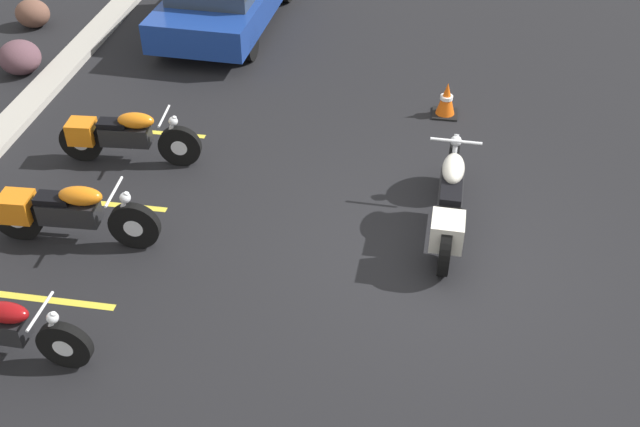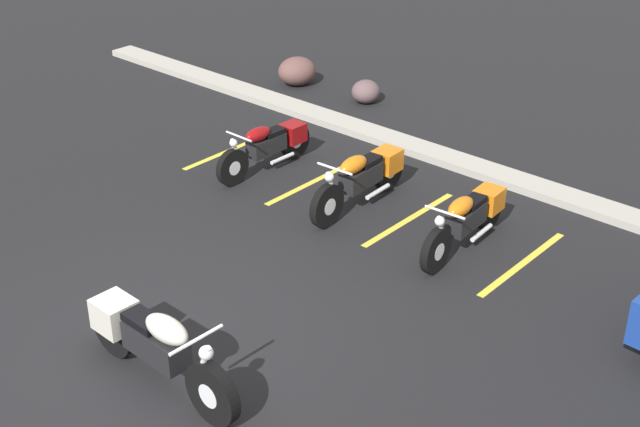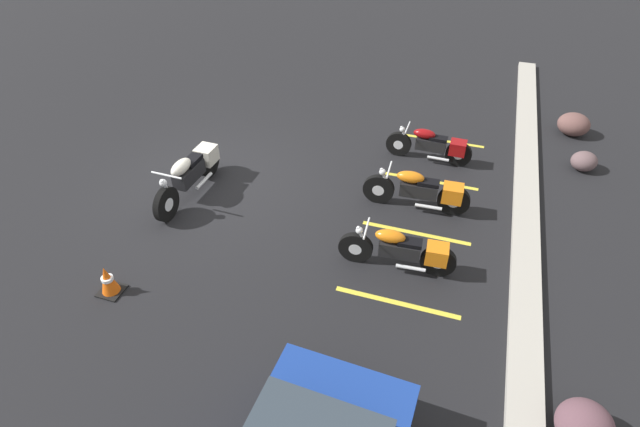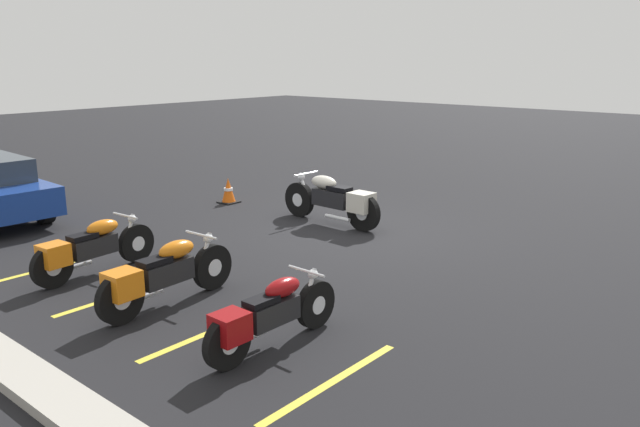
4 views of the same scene
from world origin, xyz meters
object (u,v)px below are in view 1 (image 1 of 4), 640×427
object	(u,v)px
parked_bike_1	(65,213)
landscape_rock_2	(20,57)
motorcycle_cream_featured	(449,202)
landscape_rock_3	(33,13)
parked_bike_2	(122,136)
traffic_cone	(446,100)

from	to	relation	value
parked_bike_1	landscape_rock_2	xyz separation A→B (m)	(4.20, 2.75, -0.16)
motorcycle_cream_featured	parked_bike_1	bearing A→B (deg)	102.80
landscape_rock_3	landscape_rock_2	bearing A→B (deg)	-160.01
parked_bike_1	landscape_rock_2	bearing A→B (deg)	120.52
parked_bike_2	landscape_rock_2	world-z (taller)	parked_bike_2
landscape_rock_2	traffic_cone	xyz separation A→B (m)	(-0.27, -7.35, -0.03)
parked_bike_1	landscape_rock_3	bearing A→B (deg)	116.78
landscape_rock_3	parked_bike_1	bearing A→B (deg)	-150.48
landscape_rock_2	traffic_cone	distance (m)	7.36
motorcycle_cream_featured	parked_bike_1	size ratio (longest dim) A/B	1.10
parked_bike_2	landscape_rock_2	distance (m)	3.65
motorcycle_cream_featured	traffic_cone	size ratio (longest dim) A/B	4.21
motorcycle_cream_featured	parked_bike_1	world-z (taller)	motorcycle_cream_featured
traffic_cone	motorcycle_cream_featured	bearing A→B (deg)	-178.14
parked_bike_1	landscape_rock_2	distance (m)	5.02
motorcycle_cream_featured	parked_bike_2	world-z (taller)	motorcycle_cream_featured
parked_bike_2	traffic_cone	xyz separation A→B (m)	(2.09, -4.57, -0.17)
parked_bike_1	parked_bike_2	xyz separation A→B (m)	(1.84, -0.03, -0.02)
traffic_cone	parked_bike_2	bearing A→B (deg)	114.57
parked_bike_2	landscape_rock_3	world-z (taller)	parked_bike_2
parked_bike_1	traffic_cone	world-z (taller)	parked_bike_1
parked_bike_2	parked_bike_1	bearing A→B (deg)	-95.01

